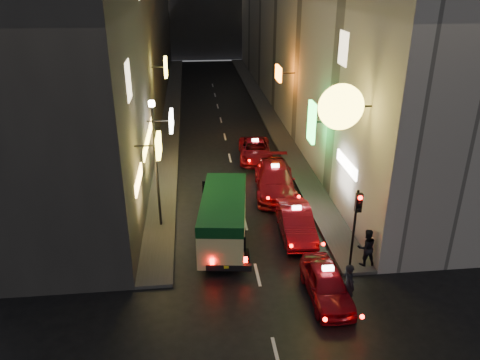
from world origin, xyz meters
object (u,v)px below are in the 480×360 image
object	(u,v)px
taxi_near	(327,282)
traffic_light	(357,214)
pedestrian_crossing	(349,282)
minibus	(224,214)
lamp_post	(156,157)

from	to	relation	value
taxi_near	traffic_light	distance (m)	3.04
pedestrian_crossing	traffic_light	distance (m)	2.91
minibus	taxi_near	size ratio (longest dim) A/B	1.24
lamp_post	traffic_light	bearing A→B (deg)	-28.91
minibus	lamp_post	bearing A→B (deg)	148.58
pedestrian_crossing	traffic_light	xyz separation A→B (m)	(0.88, 2.20, 1.68)
taxi_near	pedestrian_crossing	xyz separation A→B (m)	(0.69, -0.48, 0.27)
minibus	pedestrian_crossing	xyz separation A→B (m)	(4.32, -4.90, -0.50)
minibus	pedestrian_crossing	bearing A→B (deg)	-48.56
pedestrian_crossing	traffic_light	world-z (taller)	traffic_light
minibus	traffic_light	size ratio (longest dim) A/B	1.64
traffic_light	lamp_post	xyz separation A→B (m)	(-8.20, 4.53, 1.04)
lamp_post	pedestrian_crossing	bearing A→B (deg)	-42.58
pedestrian_crossing	lamp_post	distance (m)	10.31
pedestrian_crossing	taxi_near	bearing A→B (deg)	46.62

